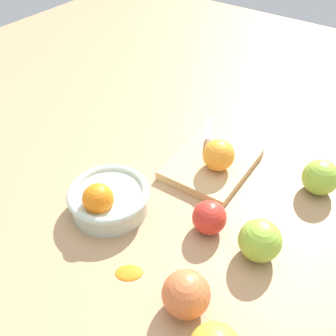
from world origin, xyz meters
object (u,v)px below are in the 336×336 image
apple_front_left_2 (186,294)px  cutting_board (211,164)px  apple_front_center_2 (260,240)px  apple_front_right (320,177)px  bowl (108,199)px  apple_front_center (209,217)px  orange_on_board (217,154)px  knife (208,139)px

apple_front_left_2 → cutting_board: bearing=24.3°
apple_front_left_2 → apple_front_center_2: bearing=-16.1°
apple_front_right → bowl: bearing=133.2°
apple_front_left_2 → bowl: bearing=70.4°
cutting_board → apple_front_center: 0.20m
cutting_board → apple_front_center_2: (-0.17, -0.20, 0.03)m
orange_on_board → apple_front_center_2: 0.24m
orange_on_board → apple_front_right: 0.23m
orange_on_board → knife: orange_on_board is taller
cutting_board → apple_front_center: bearing=-150.7°
cutting_board → apple_front_right: (0.07, -0.24, 0.03)m
cutting_board → apple_front_left_2: (-0.34, -0.15, 0.03)m
orange_on_board → cutting_board: bearing=52.7°
knife → cutting_board: bearing=-141.9°
bowl → cutting_board: (0.25, -0.11, -0.02)m
apple_front_right → apple_front_center_2: 0.24m
knife → apple_front_right: apple_front_right is taller
orange_on_board → knife: 0.11m
orange_on_board → apple_front_center_2: size_ratio=0.90×
apple_front_center_2 → apple_front_right: bearing=-7.3°
cutting_board → apple_front_left_2: bearing=-155.7°
apple_front_center → apple_front_center_2: apple_front_center_2 is taller
apple_front_right → apple_front_center: 0.28m
orange_on_board → apple_front_left_2: (-0.33, -0.14, -0.02)m
apple_front_center_2 → apple_front_center: bearing=90.8°
apple_front_center → apple_front_center_2: size_ratio=0.85×
bowl → apple_front_center_2: bearing=-75.4°
apple_front_right → apple_front_left_2: bearing=168.9°
knife → apple_front_center_2: apple_front_center_2 is taller
apple_front_center_2 → bowl: bearing=104.6°
cutting_board → orange_on_board: orange_on_board is taller
cutting_board → apple_front_right: bearing=-73.1°
orange_on_board → bowl: bearing=152.0°
knife → apple_front_center_2: 0.34m
bowl → orange_on_board: orange_on_board is taller
orange_on_board → apple_front_left_2: 0.36m
bowl → apple_front_center_2: bowl is taller
bowl → apple_front_center: size_ratio=2.50×
knife → apple_front_center_2: (-0.23, -0.25, 0.01)m
bowl → apple_front_right: (0.32, -0.34, 0.01)m
apple_front_center → apple_front_center_2: bearing=-89.2°
cutting_board → orange_on_board: 0.05m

